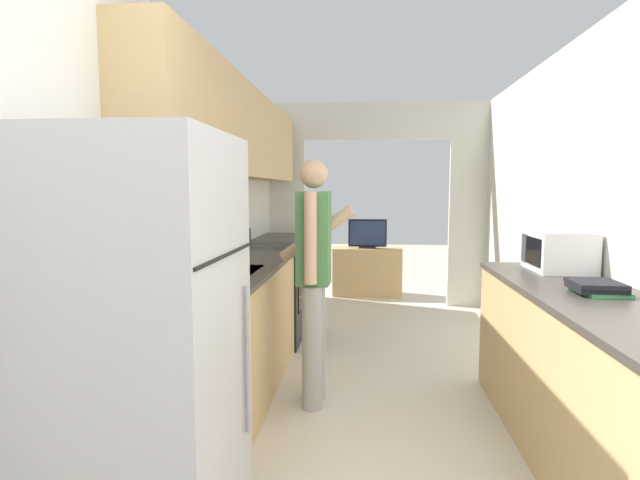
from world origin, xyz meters
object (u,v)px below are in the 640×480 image
book_stack (597,287)px  television (367,234)px  range_oven (270,292)px  tv_cabinet (367,271)px  person (314,275)px  refrigerator (142,345)px  microwave (558,251)px

book_stack → television: television is taller
range_oven → tv_cabinet: 2.35m
television → range_oven: bearing=-113.8°
person → book_stack: person is taller
tv_cabinet → television: bearing=-90.0°
book_stack → tv_cabinet: bearing=105.7°
range_oven → tv_cabinet: size_ratio=1.13×
refrigerator → range_oven: bearing=90.8°
refrigerator → person: refrigerator is taller
television → person: bearing=-95.8°
microwave → television: size_ratio=0.87×
book_stack → refrigerator: bearing=-159.0°
person → microwave: person is taller
refrigerator → person: size_ratio=1.01×
range_oven → person: 1.57m
tv_cabinet → television: size_ratio=1.80×
refrigerator → range_oven: 2.82m
refrigerator → tv_cabinet: bearing=79.8°
range_oven → television: (0.93, 2.11, 0.38)m
refrigerator → television: size_ratio=3.21×
range_oven → television: range_oven is taller
person → book_stack: 1.64m
microwave → television: (-1.25, 3.36, -0.20)m
range_oven → book_stack: size_ratio=3.99×
person → tv_cabinet: person is taller
person → tv_cabinet: 3.61m
range_oven → book_stack: (2.10, -2.00, 0.48)m
refrigerator → tv_cabinet: 5.05m
refrigerator → range_oven: (-0.04, 2.79, -0.37)m
tv_cabinet → microwave: bearing=-69.8°
range_oven → person: (0.58, -1.40, 0.42)m
refrigerator → microwave: bearing=35.8°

